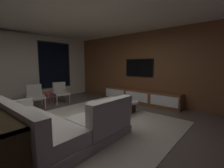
# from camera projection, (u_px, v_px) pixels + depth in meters

# --- Properties ---
(floor) EXTENTS (9.20, 9.20, 0.00)m
(floor) POSITION_uv_depth(u_px,v_px,m) (84.00, 125.00, 3.70)
(floor) COLOR #564C44
(back_wall_with_window) EXTENTS (6.60, 0.30, 2.70)m
(back_wall_with_window) POSITION_uv_depth(u_px,v_px,m) (22.00, 68.00, 5.82)
(back_wall_with_window) COLOR beige
(back_wall_with_window) RESTS_ON floor
(media_wall) EXTENTS (0.12, 7.80, 2.70)m
(media_wall) POSITION_uv_depth(u_px,v_px,m) (146.00, 68.00, 5.84)
(media_wall) COLOR brown
(media_wall) RESTS_ON floor
(ceiling) EXTENTS (8.20, 8.20, 0.00)m
(ceiling) POSITION_uv_depth(u_px,v_px,m) (81.00, 8.00, 3.36)
(ceiling) COLOR beige
(area_rug) EXTENTS (3.20, 3.80, 0.01)m
(area_rug) POSITION_uv_depth(u_px,v_px,m) (97.00, 122.00, 3.90)
(area_rug) COLOR #ADA391
(area_rug) RESTS_ON floor
(sectional_couch) EXTENTS (1.98, 2.50, 0.82)m
(sectional_couch) POSITION_uv_depth(u_px,v_px,m) (51.00, 126.00, 2.95)
(sectional_couch) COLOR gray
(sectional_couch) RESTS_ON floor
(coffee_table) EXTENTS (1.16, 1.16, 0.36)m
(coffee_table) POSITION_uv_depth(u_px,v_px,m) (113.00, 107.00, 4.62)
(coffee_table) COLOR #2E2211
(coffee_table) RESTS_ON floor
(book_stack_on_coffee_table) EXTENTS (0.30, 0.22, 0.10)m
(book_stack_on_coffee_table) POSITION_uv_depth(u_px,v_px,m) (114.00, 102.00, 4.34)
(book_stack_on_coffee_table) COLOR #843979
(book_stack_on_coffee_table) RESTS_ON coffee_table
(accent_chair_near_window) EXTENTS (0.66, 0.67, 0.78)m
(accent_chair_near_window) POSITION_uv_depth(u_px,v_px,m) (60.00, 91.00, 5.95)
(accent_chair_near_window) COLOR #B2ADA0
(accent_chair_near_window) RESTS_ON floor
(accent_chair_by_curtain) EXTENTS (0.65, 0.66, 0.78)m
(accent_chair_by_curtain) POSITION_uv_depth(u_px,v_px,m) (35.00, 95.00, 5.24)
(accent_chair_by_curtain) COLOR #B2ADA0
(accent_chair_by_curtain) RESTS_ON floor
(side_stool) EXTENTS (0.32, 0.32, 0.46)m
(side_stool) POSITION_uv_depth(u_px,v_px,m) (48.00, 95.00, 5.61)
(side_stool) COLOR red
(side_stool) RESTS_ON floor
(media_console) EXTENTS (0.46, 3.10, 0.52)m
(media_console) POSITION_uv_depth(u_px,v_px,m) (140.00, 97.00, 5.79)
(media_console) COLOR brown
(media_console) RESTS_ON floor
(mounted_tv) EXTENTS (0.05, 1.18, 0.68)m
(mounted_tv) POSITION_uv_depth(u_px,v_px,m) (139.00, 68.00, 5.92)
(mounted_tv) COLOR black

